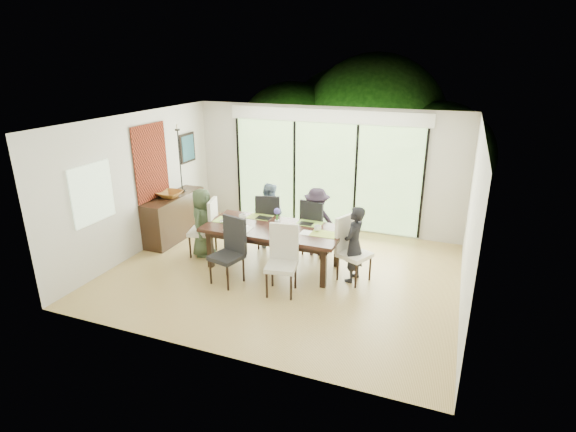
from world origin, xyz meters
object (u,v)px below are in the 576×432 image
(chair_near_right, at_px, (281,261))
(laptop, at_px, (229,222))
(bowl, at_px, (170,194))
(table_top, at_px, (274,229))
(person_far_right, at_px, (317,222))
(person_right_end, at_px, (354,244))
(person_left_end, at_px, (203,222))
(chair_far_left, at_px, (269,220))
(chair_left_end, at_px, (202,227))
(chair_right_end, at_px, (355,250))
(sideboard, at_px, (175,217))
(cup_a, at_px, (242,217))
(cup_b, at_px, (279,227))
(cup_c, at_px, (318,228))
(vase, at_px, (277,223))
(person_far_left, at_px, (269,215))
(chair_far_right, at_px, (317,226))
(chair_near_left, at_px, (226,252))

(chair_near_right, height_order, laptop, chair_near_right)
(bowl, bearing_deg, chair_near_right, -23.64)
(table_top, bearing_deg, person_far_right, 56.47)
(person_right_end, bearing_deg, person_left_end, -79.31)
(chair_far_left, distance_m, laptop, 1.05)
(chair_left_end, bearing_deg, chair_far_left, 114.60)
(laptop, distance_m, bowl, 1.76)
(chair_right_end, xyz_separation_m, laptop, (-2.35, -0.10, 0.22))
(chair_near_right, xyz_separation_m, sideboard, (-3.01, 1.42, -0.11))
(cup_a, height_order, cup_b, cup_a)
(cup_c, distance_m, sideboard, 3.36)
(vase, bearing_deg, table_top, -135.00)
(person_far_left, relative_size, cup_b, 12.90)
(person_far_right, distance_m, bowl, 3.10)
(person_far_right, distance_m, sideboard, 3.08)
(person_left_end, bearing_deg, chair_far_right, -75.41)
(chair_near_left, xyz_separation_m, person_far_right, (1.05, 1.70, 0.10))
(chair_near_right, distance_m, cup_a, 1.60)
(chair_right_end, distance_m, chair_near_left, 2.18)
(chair_right_end, relative_size, sideboard, 0.69)
(chair_far_left, xyz_separation_m, vase, (0.50, -0.80, 0.27))
(chair_far_right, relative_size, person_left_end, 0.85)
(person_right_end, relative_size, person_far_right, 1.00)
(chair_near_left, distance_m, person_far_left, 1.70)
(vase, distance_m, cup_b, 0.18)
(sideboard, bearing_deg, chair_near_left, -35.20)
(person_far_left, relative_size, laptop, 3.91)
(cup_a, bearing_deg, bowl, 170.69)
(vase, bearing_deg, chair_right_end, -1.97)
(cup_c, relative_size, bowl, 0.26)
(person_left_end, distance_m, cup_c, 2.29)
(chair_left_end, relative_size, chair_far_left, 1.00)
(chair_left_end, xyz_separation_m, person_right_end, (2.98, -0.00, 0.10))
(chair_right_end, relative_size, cup_b, 11.00)
(chair_far_left, height_order, chair_near_left, same)
(chair_left_end, xyz_separation_m, cup_a, (0.80, 0.15, 0.26))
(chair_left_end, distance_m, person_far_left, 1.34)
(person_left_end, xyz_separation_m, person_right_end, (2.96, -0.00, 0.00))
(chair_near_right, xyz_separation_m, vase, (-0.45, 0.92, 0.27))
(chair_left_end, relative_size, cup_c, 8.87)
(chair_far_left, xyz_separation_m, person_far_right, (1.00, -0.02, 0.10))
(chair_far_left, xyz_separation_m, chair_far_right, (1.00, 0.00, 0.00))
(laptop, xyz_separation_m, cup_c, (1.65, 0.20, 0.04))
(chair_near_left, bearing_deg, cup_b, 64.39)
(person_left_end, relative_size, cup_c, 10.40)
(table_top, distance_m, bowl, 2.56)
(person_left_end, relative_size, cup_b, 12.90)
(person_right_end, distance_m, person_far_right, 1.25)
(person_far_right, bearing_deg, chair_near_left, 48.94)
(table_top, distance_m, cup_c, 0.81)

